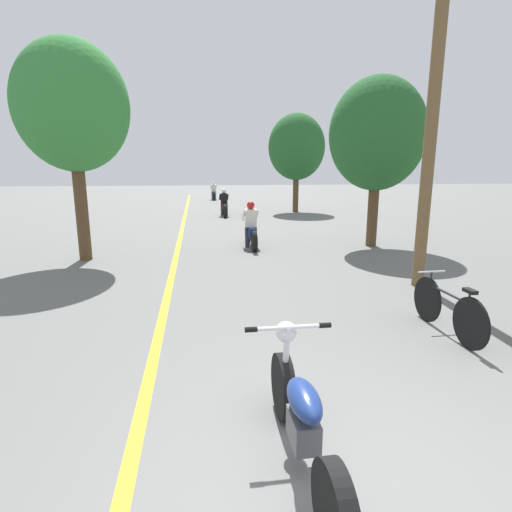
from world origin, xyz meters
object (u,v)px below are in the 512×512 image
Objects in this scene: roadside_tree_right_far at (297,147)px; roadside_tree_left at (72,107)px; utility_pole at (434,100)px; motorcycle_rider_lead at (251,230)px; roadside_tree_right_near at (378,135)px; motorcycle_foreground at (302,419)px; bicycle_parked at (447,309)px; motorcycle_rider_far at (214,193)px; motorcycle_rider_mid at (224,206)px.

roadside_tree_left is (-8.61, -11.33, 0.30)m from roadside_tree_right_far.
utility_pole is 1.30× the size of roadside_tree_left.
roadside_tree_left is 5.82m from motorcycle_rider_lead.
roadside_tree_right_near reaches higher than motorcycle_foreground.
bicycle_parked is at bearing -96.75° from roadside_tree_right_far.
roadside_tree_right_far is 2.54× the size of motorcycle_rider_far.
roadside_tree_left is at bearing 154.39° from utility_pole.
roadside_tree_left reaches higher than bicycle_parked.
bicycle_parked is at bearing 39.43° from motorcycle_foreground.
motorcycle_rider_lead is at bearing 105.18° from bicycle_parked.
motorcycle_foreground is 0.99× the size of motorcycle_rider_far.
motorcycle_rider_lead is 1.20× the size of bicycle_parked.
roadside_tree_right_far is 0.98× the size of roadside_tree_left.
utility_pole is 4.18m from bicycle_parked.
motorcycle_rider_far is (-4.22, 9.84, -3.05)m from roadside_tree_right_far.
motorcycle_foreground is 1.01× the size of motorcycle_rider_lead.
utility_pole is 3.38× the size of motorcycle_foreground.
roadside_tree_right_far is 2.56× the size of motorcycle_foreground.
roadside_tree_right_far is (0.17, 10.57, 0.19)m from roadside_tree_right_near.
motorcycle_rider_far is at bearing 78.30° from roadside_tree_left.
motorcycle_rider_mid is (-3.10, 13.31, -3.13)m from utility_pole.
roadside_tree_right_near is 7.63m from bicycle_parked.
motorcycle_rider_lead is at bearing -111.26° from roadside_tree_right_far.
roadside_tree_right_far is at bearing 85.78° from utility_pole.
roadside_tree_left is 2.57× the size of motorcycle_rider_mid.
motorcycle_rider_far reaches higher than motorcycle_rider_mid.
roadside_tree_left is 9.55m from bicycle_parked.
bicycle_parked is (-1.88, -6.76, -3.01)m from roadside_tree_right_near.
utility_pole is 25.16m from motorcycle_rider_far.
roadside_tree_left is at bearing -101.70° from motorcycle_rider_far.
motorcycle_rider_far is (0.62, 29.46, 0.11)m from motorcycle_foreground.
motorcycle_rider_lead is 7.36m from bicycle_parked.
roadside_tree_right_far is 20.46m from motorcycle_foreground.
motorcycle_rider_lead reaches higher than bicycle_parked.
roadside_tree_right_near is 10.22m from motorcycle_rider_mid.
roadside_tree_right_near is at bearing -65.76° from motorcycle_rider_mid.
motorcycle_foreground is (-3.75, -4.70, -3.25)m from utility_pole.
motorcycle_foreground is at bearing -65.62° from roadside_tree_left.
motorcycle_rider_far reaches higher than bicycle_parked.
motorcycle_rider_lead reaches higher than motorcycle_rider_mid.
motorcycle_foreground is at bearing -92.06° from motorcycle_rider_mid.
utility_pole reaches higher than roadside_tree_right_near.
utility_pole is 3.34× the size of motorcycle_rider_mid.
utility_pole is at bearing 68.41° from bicycle_parked.
roadside_tree_right_near is 2.40× the size of motorcycle_foreground.
roadside_tree_right_near is 0.92× the size of roadside_tree_left.
motorcycle_rider_mid reaches higher than motorcycle_foreground.
roadside_tree_right_far is at bearing 76.12° from motorcycle_foreground.
roadside_tree_right_far reaches higher than motorcycle_rider_far.
roadside_tree_left is (-8.44, -0.76, 0.49)m from roadside_tree_right_near.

